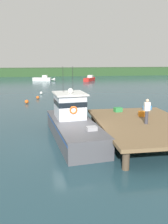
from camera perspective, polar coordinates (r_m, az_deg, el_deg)
ground_plane at (r=15.43m, az=-2.85°, el=-7.48°), size 200.00×200.00×0.00m
dock at (r=16.28m, az=14.18°, el=-2.82°), size 6.00×9.00×1.20m
main_fishing_boat at (r=16.39m, az=-2.92°, el=-2.57°), size 3.49×9.95×4.80m
crate_single_by_cleat at (r=18.96m, az=8.18°, el=0.57°), size 0.66×0.53×0.34m
crate_stack_near_edge at (r=20.21m, az=14.97°, el=1.00°), size 0.71×0.61×0.33m
crate_single_far at (r=17.85m, az=13.93°, el=-0.43°), size 0.69×0.57×0.35m
deckhand_by_the_boat at (r=15.69m, az=14.88°, el=0.28°), size 0.36×0.22×1.63m
moored_boat_outer_mooring at (r=58.58m, az=-9.71°, el=7.84°), size 5.51×2.53×1.38m
moored_boat_far_right at (r=58.00m, az=1.40°, el=7.96°), size 3.67×5.12×1.36m
mooring_buoy_spare_mooring at (r=36.65m, az=-10.27°, el=4.53°), size 0.42×0.42×0.42m
mooring_buoy_inshore at (r=29.49m, az=-13.63°, el=2.44°), size 0.46×0.46×0.46m
mooring_buoy_channel_marker at (r=32.58m, az=-11.08°, el=3.47°), size 0.40×0.40×0.40m
far_shoreline at (r=76.53m, az=-7.84°, el=9.56°), size 120.00×8.00×2.40m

